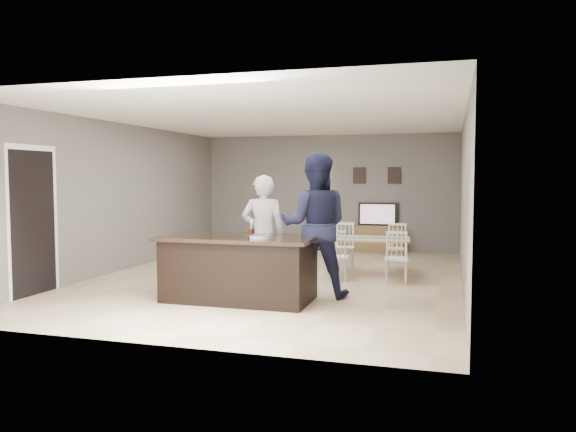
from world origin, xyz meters
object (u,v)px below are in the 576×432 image
(woman, at_px, (263,234))
(man, at_px, (315,225))
(plate_stack, at_px, (260,237))
(dining_table, at_px, (369,244))
(tv_console, at_px, (377,239))
(birthday_cake, at_px, (251,232))
(television, at_px, (378,214))
(floor_lamp, at_px, (321,196))
(kitchen_island, at_px, (239,268))

(woman, distance_m, man, 0.80)
(plate_stack, xyz_separation_m, dining_table, (1.07, 2.66, -0.38))
(woman, height_order, plate_stack, woman)
(tv_console, xyz_separation_m, man, (-0.25, -5.02, 0.73))
(birthday_cake, relative_size, dining_table, 0.12)
(television, bearing_deg, floor_lamp, 2.18)
(kitchen_island, relative_size, woman, 1.23)
(dining_table, bearing_deg, woman, -128.52)
(kitchen_island, relative_size, tv_console, 1.79)
(man, xyz_separation_m, plate_stack, (-0.58, -0.74, -0.11))
(man, distance_m, birthday_cake, 0.92)
(birthday_cake, distance_m, plate_stack, 0.40)
(tv_console, xyz_separation_m, dining_table, (0.25, -3.10, 0.25))
(kitchen_island, height_order, television, television)
(plate_stack, bearing_deg, dining_table, 68.06)
(television, xyz_separation_m, birthday_cake, (-1.07, -5.51, 0.09))
(man, height_order, floor_lamp, man)
(kitchen_island, xyz_separation_m, birthday_cake, (0.13, 0.13, 0.50))
(kitchen_island, bearing_deg, plate_stack, -26.71)
(kitchen_island, distance_m, woman, 0.71)
(tv_console, bearing_deg, television, 90.00)
(television, height_order, birthday_cake, television)
(woman, relative_size, floor_lamp, 1.06)
(tv_console, xyz_separation_m, television, (0.00, 0.07, 0.56))
(woman, xyz_separation_m, plate_stack, (0.20, -0.74, 0.05))
(man, bearing_deg, tv_console, -102.92)
(woman, relative_size, birthday_cake, 8.31)
(man, xyz_separation_m, dining_table, (0.50, 1.92, -0.48))
(television, distance_m, floor_lamp, 1.38)
(kitchen_island, relative_size, plate_stack, 7.58)
(television, relative_size, man, 0.44)
(television, distance_m, dining_table, 3.19)
(woman, bearing_deg, tv_console, -115.18)
(floor_lamp, bearing_deg, plate_stack, -85.18)
(woman, xyz_separation_m, dining_table, (1.28, 1.92, -0.33))
(tv_console, relative_size, dining_table, 0.71)
(kitchen_island, height_order, dining_table, kitchen_island)
(television, distance_m, man, 5.10)
(woman, bearing_deg, birthday_cake, 71.58)
(man, distance_m, floor_lamp, 5.16)
(television, bearing_deg, dining_table, 94.44)
(television, relative_size, floor_lamp, 0.56)
(kitchen_island, distance_m, television, 5.78)
(man, height_order, birthday_cake, man)
(kitchen_island, bearing_deg, floor_lamp, 91.17)
(woman, bearing_deg, floor_lamp, -100.36)
(kitchen_island, bearing_deg, dining_table, 59.70)
(dining_table, xyz_separation_m, floor_lamp, (-1.56, 3.12, 0.73))
(television, height_order, dining_table, television)
(man, bearing_deg, woman, -10.07)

